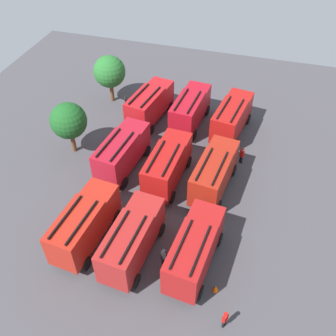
{
  "coord_description": "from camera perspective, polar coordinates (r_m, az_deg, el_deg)",
  "views": [
    {
      "loc": [
        -24.13,
        -7.01,
        24.97
      ],
      "look_at": [
        0.0,
        0.0,
        1.4
      ],
      "focal_mm": 40.25,
      "sensor_mm": 36.0,
      "label": 1
    }
  ],
  "objects": [
    {
      "name": "firefighter_3",
      "position": [
        26.76,
        8.61,
        -21.7
      ],
      "size": [
        0.48,
        0.4,
        1.69
      ],
      "rotation": [
        0.0,
        0.0,
        4.24
      ],
      "color": "black",
      "rests_on": "ground"
    },
    {
      "name": "firefighter_2",
      "position": [
        43.1,
        -5.78,
        9.05
      ],
      "size": [
        0.36,
        0.47,
        1.7
      ],
      "rotation": [
        0.0,
        0.0,
        3.45
      ],
      "color": "black",
      "rests_on": "ground"
    },
    {
      "name": "fire_truck_5",
      "position": [
        40.68,
        3.39,
        8.96
      ],
      "size": [
        7.38,
        3.24,
        3.88
      ],
      "rotation": [
        0.0,
        0.0,
        -0.08
      ],
      "color": "#A8101D",
      "rests_on": "ground"
    },
    {
      "name": "fire_truck_3",
      "position": [
        28.4,
        -5.46,
        -10.59
      ],
      "size": [
        7.38,
        3.25,
        3.88
      ],
      "rotation": [
        0.0,
        0.0,
        -0.08
      ],
      "color": "maroon",
      "rests_on": "ground"
    },
    {
      "name": "firefighter_4",
      "position": [
        37.17,
        11.1,
        1.95
      ],
      "size": [
        0.45,
        0.48,
        1.71
      ],
      "rotation": [
        0.0,
        0.0,
        5.62
      ],
      "color": "black",
      "rests_on": "ground"
    },
    {
      "name": "firefighter_1",
      "position": [
        44.23,
        -6.4,
        9.96
      ],
      "size": [
        0.48,
        0.43,
        1.67
      ],
      "rotation": [
        0.0,
        0.0,
        2.16
      ],
      "color": "black",
      "rests_on": "ground"
    },
    {
      "name": "traffic_cone_0",
      "position": [
        28.42,
        7.2,
        -17.61
      ],
      "size": [
        0.44,
        0.44,
        0.63
      ],
      "primitive_type": "cone",
      "color": "#F2600C",
      "rests_on": "ground"
    },
    {
      "name": "firefighter_0",
      "position": [
        28.78,
        -0.64,
        -13.26
      ],
      "size": [
        0.29,
        0.44,
        1.76
      ],
      "rotation": [
        0.0,
        0.0,
        6.2
      ],
      "color": "black",
      "rests_on": "ground"
    },
    {
      "name": "fire_truck_1",
      "position": [
        33.23,
        7.01,
        -0.61
      ],
      "size": [
        7.43,
        3.42,
        3.88
      ],
      "rotation": [
        0.0,
        0.0,
        -0.12
      ],
      "color": "maroon",
      "rests_on": "ground"
    },
    {
      "name": "fire_truck_2",
      "position": [
        39.94,
        9.65,
        7.65
      ],
      "size": [
        7.48,
        3.61,
        3.88
      ],
      "rotation": [
        0.0,
        0.0,
        -0.15
      ],
      "color": "#A91412",
      "rests_on": "ground"
    },
    {
      "name": "tree_0",
      "position": [
        37.41,
        -14.83,
        6.91
      ],
      "size": [
        3.54,
        3.54,
        5.49
      ],
      "color": "brown",
      "rests_on": "ground"
    },
    {
      "name": "tree_1",
      "position": [
        44.48,
        -8.84,
        14.2
      ],
      "size": [
        3.63,
        3.63,
        5.62
      ],
      "color": "brown",
      "rests_on": "ground"
    },
    {
      "name": "fire_truck_8",
      "position": [
        41.44,
        -2.77,
        9.7
      ],
      "size": [
        7.5,
        3.69,
        3.88
      ],
      "rotation": [
        0.0,
        0.0,
        -0.16
      ],
      "color": "#AF151A",
      "rests_on": "ground"
    },
    {
      "name": "fire_truck_6",
      "position": [
        29.86,
        -12.51,
        -8.12
      ],
      "size": [
        7.4,
        3.31,
        3.88
      ],
      "rotation": [
        0.0,
        0.0,
        -0.1
      ],
      "color": "#AB2015",
      "rests_on": "ground"
    },
    {
      "name": "fire_truck_7",
      "position": [
        35.31,
        -6.94,
        2.53
      ],
      "size": [
        7.43,
        3.42,
        3.88
      ],
      "rotation": [
        0.0,
        0.0,
        -0.12
      ],
      "color": "#A31422",
      "rests_on": "ground"
    },
    {
      "name": "fire_truck_0",
      "position": [
        27.82,
        4.06,
        -12.1
      ],
      "size": [
        7.41,
        3.34,
        3.88
      ],
      "rotation": [
        0.0,
        0.0,
        -0.1
      ],
      "color": "#A11716",
      "rests_on": "ground"
    },
    {
      "name": "ground_plane",
      "position": [
        35.43,
        -0.0,
        -1.65
      ],
      "size": [
        54.05,
        54.05,
        0.0
      ],
      "primitive_type": "plane",
      "color": "#423F44"
    },
    {
      "name": "fire_truck_4",
      "position": [
        33.73,
        -0.09,
        0.59
      ],
      "size": [
        7.33,
        3.1,
        3.88
      ],
      "rotation": [
        0.0,
        0.0,
        -0.06
      ],
      "color": "#A71412",
      "rests_on": "ground"
    }
  ]
}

